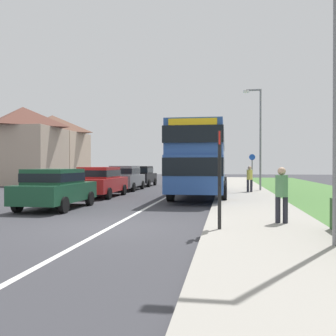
% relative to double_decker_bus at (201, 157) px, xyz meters
% --- Properties ---
extents(ground_plane, '(120.00, 120.00, 0.00)m').
position_rel_double_decker_bus_xyz_m(ground_plane, '(-1.80, -10.48, -2.14)').
color(ground_plane, '#38383D').
extents(lane_marking_centre, '(0.14, 60.00, 0.01)m').
position_rel_double_decker_bus_xyz_m(lane_marking_centre, '(-1.80, -2.48, -2.14)').
color(lane_marking_centre, silver).
rests_on(lane_marking_centre, ground_plane).
extents(pavement_near_side, '(3.20, 68.00, 0.12)m').
position_rel_double_decker_bus_xyz_m(pavement_near_side, '(2.40, -4.48, -2.08)').
color(pavement_near_side, '#9E998E').
rests_on(pavement_near_side, ground_plane).
extents(double_decker_bus, '(2.80, 10.36, 3.70)m').
position_rel_double_decker_bus_xyz_m(double_decker_bus, '(0.00, 0.00, 0.00)').
color(double_decker_bus, '#284C93').
rests_on(double_decker_bus, ground_plane).
extents(parked_car_dark_green, '(1.98, 4.19, 1.57)m').
position_rel_double_decker_bus_xyz_m(parked_car_dark_green, '(-5.26, -6.59, -1.27)').
color(parked_car_dark_green, '#19472D').
rests_on(parked_car_dark_green, ground_plane).
extents(parked_car_red, '(1.96, 4.51, 1.62)m').
position_rel_double_decker_bus_xyz_m(parked_car_red, '(-5.34, -1.06, -1.25)').
color(parked_car_red, '#B21E1E').
rests_on(parked_car_red, ground_plane).
extents(parked_car_grey, '(1.89, 4.30, 1.67)m').
position_rel_double_decker_bus_xyz_m(parked_car_grey, '(-5.39, 4.27, -1.23)').
color(parked_car_grey, slate).
rests_on(parked_car_grey, ground_plane).
extents(parked_car_black, '(2.01, 4.17, 1.63)m').
position_rel_double_decker_bus_xyz_m(parked_car_black, '(-5.52, 9.43, -1.24)').
color(parked_car_black, black).
rests_on(parked_car_black, ground_plane).
extents(pedestrian_at_stop, '(0.34, 0.34, 1.67)m').
position_rel_double_decker_bus_xyz_m(pedestrian_at_stop, '(2.89, -9.73, -1.17)').
color(pedestrian_at_stop, '#23232D').
rests_on(pedestrian_at_stop, ground_plane).
extents(pedestrian_walking_away, '(0.34, 0.34, 1.67)m').
position_rel_double_decker_bus_xyz_m(pedestrian_walking_away, '(2.74, 2.35, -1.17)').
color(pedestrian_walking_away, '#23232D').
rests_on(pedestrian_walking_away, ground_plane).
extents(bus_stop_sign, '(0.09, 0.52, 2.60)m').
position_rel_double_decker_bus_xyz_m(bus_stop_sign, '(1.20, -10.95, -0.60)').
color(bus_stop_sign, black).
rests_on(bus_stop_sign, ground_plane).
extents(cycle_route_sign, '(0.44, 0.08, 2.52)m').
position_rel_double_decker_bus_xyz_m(cycle_route_sign, '(3.24, 7.68, -0.71)').
color(cycle_route_sign, slate).
rests_on(cycle_route_sign, ground_plane).
extents(street_lamp_near, '(1.14, 0.20, 7.96)m').
position_rel_double_decker_bus_xyz_m(street_lamp_near, '(3.44, -12.52, 2.39)').
color(street_lamp_near, slate).
rests_on(street_lamp_near, ground_plane).
extents(street_lamp_mid, '(1.14, 0.20, 6.55)m').
position_rel_double_decker_bus_xyz_m(street_lamp_mid, '(3.40, 4.02, 1.67)').
color(street_lamp_mid, slate).
rests_on(street_lamp_mid, ground_plane).
extents(house_terrace_far_side, '(6.25, 11.24, 6.86)m').
position_rel_double_decker_bus_xyz_m(house_terrace_far_side, '(-16.40, 13.17, 1.29)').
color(house_terrace_far_side, tan).
rests_on(house_terrace_far_side, ground_plane).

